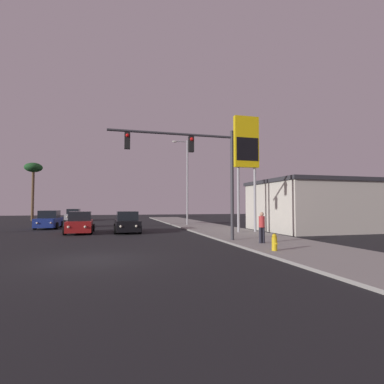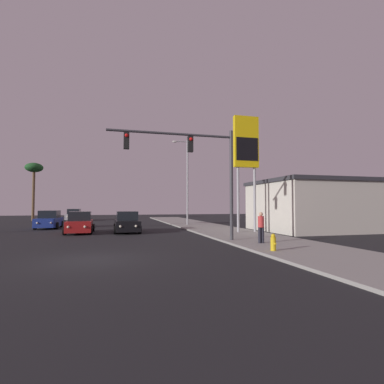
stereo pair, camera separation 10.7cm
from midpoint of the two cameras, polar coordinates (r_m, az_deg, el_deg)
name	(u,v)px [view 1 (the left image)]	position (r m, az deg, el deg)	size (l,w,h in m)	color
ground_plane	(93,260)	(12.66, -18.57, -12.20)	(120.00, 120.00, 0.00)	black
sidewalk_right	(226,232)	(24.19, 6.36, -7.53)	(5.00, 60.00, 0.12)	gray
building_gas_station	(319,205)	(28.14, 22.86, -2.37)	(10.30, 8.30, 4.30)	beige
car_red	(80,223)	(24.98, -20.67, -5.61)	(2.04, 4.34, 1.68)	maroon
car_blue	(49,220)	(31.41, -25.67, -4.87)	(2.04, 4.33, 1.68)	navy
car_black	(127,223)	(24.63, -12.37, -5.76)	(2.04, 4.33, 1.68)	black
car_silver	(73,215)	(45.71, -21.72, -4.16)	(2.04, 4.33, 1.68)	#B7B7BC
traffic_light_mast	(198,161)	(17.37, 1.07, 5.95)	(7.30, 0.36, 6.50)	#38383D
street_lamp	(186,178)	(31.83, -1.22, 2.75)	(1.74, 0.24, 9.00)	#99999E
gas_station_sign	(246,148)	(23.95, 10.18, 8.20)	(2.00, 0.42, 9.00)	#99999E
fire_hydrant	(274,242)	(14.09, 15.22, -9.25)	(0.24, 0.34, 0.76)	gold
pedestrian_on_sidewalk	(262,226)	(16.68, 12.98, -6.34)	(0.34, 0.32, 1.67)	#23232D
palm_tree_far	(33,170)	(47.97, -28.03, 3.64)	(2.40, 2.40, 8.21)	brown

